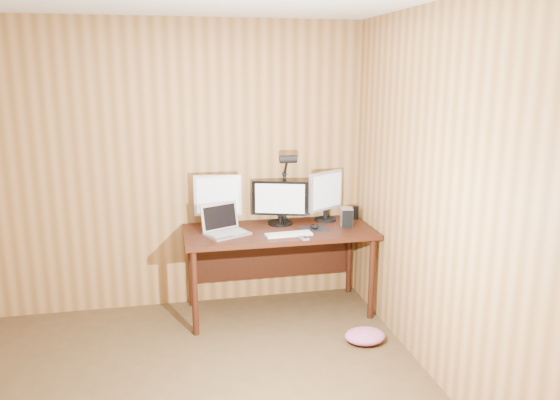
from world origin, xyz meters
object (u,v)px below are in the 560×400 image
object	(u,v)px
monitor_center	(280,202)
desk	(277,241)
keyboard	(289,234)
monitor_left	(218,199)
hard_drive	(347,217)
phone	(304,238)
speaker	(356,213)
desk_lamp	(286,178)
mouse	(314,227)
monitor_right	(326,194)
laptop	(224,227)

from	to	relation	value
monitor_center	desk	bearing A→B (deg)	-99.18
keyboard	monitor_left	bearing A→B (deg)	141.55
hard_drive	desk	bearing A→B (deg)	-176.70
desk	phone	world-z (taller)	phone
monitor_left	speaker	size ratio (longest dim) A/B	3.87
monitor_left	keyboard	bearing A→B (deg)	-27.23
monitor_left	desk_lamp	distance (m)	0.63
hard_drive	phone	world-z (taller)	hard_drive
mouse	hard_drive	xyz separation A→B (m)	(0.30, 0.03, 0.06)
monitor_right	mouse	bearing A→B (deg)	-156.42
monitor_left	keyboard	xyz separation A→B (m)	(0.54, -0.37, -0.24)
laptop	keyboard	world-z (taller)	laptop
desk	keyboard	distance (m)	0.29
monitor_left	speaker	distance (m)	1.26
monitor_right	phone	world-z (taller)	monitor_right
phone	desk_lamp	size ratio (longest dim) A/B	0.18
monitor_right	monitor_left	bearing A→B (deg)	148.84
laptop	mouse	xyz separation A→B (m)	(0.77, -0.03, -0.04)
monitor_center	phone	xyz separation A→B (m)	(0.10, -0.46, -0.19)
speaker	desk_lamp	bearing A→B (deg)	176.43
monitor_left	monitor_right	world-z (taller)	monitor_left
monitor_center	phone	size ratio (longest dim) A/B	3.99
monitor_center	hard_drive	distance (m)	0.59
desk	laptop	world-z (taller)	laptop
laptop	mouse	world-z (taller)	laptop
laptop	phone	xyz separation A→B (m)	(0.61, -0.27, -0.05)
keyboard	desk_lamp	size ratio (longest dim) A/B	0.60
monitor_left	mouse	world-z (taller)	monitor_left
hard_drive	phone	xyz separation A→B (m)	(-0.46, -0.28, -0.07)
phone	keyboard	bearing A→B (deg)	119.44
mouse	speaker	xyz separation A→B (m)	(0.46, 0.24, 0.04)
monitor_left	laptop	distance (m)	0.29
monitor_center	monitor_right	bearing A→B (deg)	21.53
hard_drive	speaker	xyz separation A→B (m)	(0.16, 0.20, -0.02)
keyboard	mouse	distance (m)	0.28
laptop	phone	distance (m)	0.67
desk_lamp	mouse	bearing A→B (deg)	-71.54
speaker	monitor_center	bearing A→B (deg)	-178.08
monitor_center	mouse	size ratio (longest dim) A/B	4.49
mouse	speaker	distance (m)	0.52
monitor_left	speaker	bearing A→B (deg)	7.07
monitor_left	phone	distance (m)	0.84
keyboard	laptop	bearing A→B (deg)	159.09
monitor_center	phone	bearing A→B (deg)	-60.92
hard_drive	speaker	distance (m)	0.26
keyboard	hard_drive	distance (m)	0.58
monitor_center	keyboard	world-z (taller)	monitor_center
mouse	speaker	size ratio (longest dim) A/B	0.90
desk	mouse	size ratio (longest dim) A/B	15.05
keyboard	monitor_center	bearing A→B (deg)	86.38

